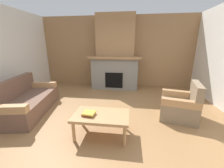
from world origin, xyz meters
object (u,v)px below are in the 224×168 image
at_px(armchair, 181,106).
at_px(coffee_table, 101,117).
at_px(couch, 26,101).
at_px(fireplace, 115,58).

bearing_deg(armchair, coffee_table, -152.17).
bearing_deg(couch, fireplace, 50.98).
height_order(couch, coffee_table, couch).
distance_m(armchair, coffee_table, 1.89).
distance_m(fireplace, couch, 3.21).
bearing_deg(armchair, fireplace, 128.77).
bearing_deg(fireplace, couch, -129.02).
xyz_separation_m(couch, armchair, (3.70, 0.22, 0.01)).
bearing_deg(coffee_table, armchair, 27.83).
bearing_deg(coffee_table, couch, 161.91).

